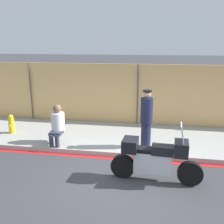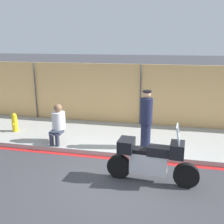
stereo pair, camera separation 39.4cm
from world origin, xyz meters
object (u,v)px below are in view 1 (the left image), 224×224
officer_standing (146,118)px  fire_hydrant (11,124)px  person_seated_on_curb (57,123)px  motorcycle (155,158)px

officer_standing → fire_hydrant: size_ratio=2.64×
officer_standing → person_seated_on_curb: (-2.80, -0.14, -0.24)m
motorcycle → officer_standing: bearing=103.3°
motorcycle → person_seated_on_curb: bearing=156.1°
person_seated_on_curb → officer_standing: bearing=2.9°
motorcycle → officer_standing: size_ratio=1.24×
person_seated_on_curb → fire_hydrant: (-1.99, 0.65, -0.35)m
officer_standing → fire_hydrant: (-4.79, 0.51, -0.59)m
motorcycle → fire_hydrant: motorcycle is taller
motorcycle → person_seated_on_curb: (-3.09, 1.64, 0.22)m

